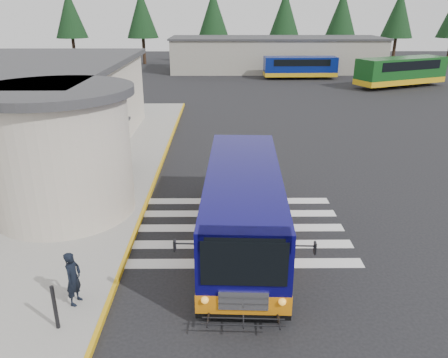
{
  "coord_description": "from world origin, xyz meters",
  "views": [
    {
      "loc": [
        -0.98,
        -15.07,
        7.54
      ],
      "look_at": [
        -0.88,
        -0.5,
        1.82
      ],
      "focal_mm": 35.0,
      "sensor_mm": 36.0,
      "label": 1
    }
  ],
  "objects_px": {
    "pedestrian_a": "(73,278)",
    "pedestrian_b": "(100,206)",
    "bollard": "(55,307)",
    "far_bus_a": "(300,66)",
    "far_bus_b": "(401,71)",
    "transit_bus": "(243,210)"
  },
  "relations": [
    {
      "from": "pedestrian_a",
      "to": "far_bus_b",
      "type": "height_order",
      "value": "far_bus_b"
    },
    {
      "from": "pedestrian_b",
      "to": "bollard",
      "type": "distance_m",
      "value": 5.46
    },
    {
      "from": "transit_bus",
      "to": "far_bus_a",
      "type": "bearing_deg",
      "value": 80.06
    },
    {
      "from": "far_bus_b",
      "to": "transit_bus",
      "type": "bearing_deg",
      "value": 127.37
    },
    {
      "from": "pedestrian_a",
      "to": "far_bus_b",
      "type": "xyz_separation_m",
      "value": [
        22.18,
        35.27,
        0.73
      ]
    },
    {
      "from": "transit_bus",
      "to": "bollard",
      "type": "relative_size",
      "value": 7.78
    },
    {
      "from": "transit_bus",
      "to": "pedestrian_a",
      "type": "bearing_deg",
      "value": -140.89
    },
    {
      "from": "transit_bus",
      "to": "pedestrian_a",
      "type": "xyz_separation_m",
      "value": [
        -4.63,
        -3.44,
        -0.35
      ]
    },
    {
      "from": "far_bus_b",
      "to": "far_bus_a",
      "type": "bearing_deg",
      "value": 35.08
    },
    {
      "from": "bollard",
      "to": "pedestrian_b",
      "type": "bearing_deg",
      "value": 92.9
    },
    {
      "from": "pedestrian_b",
      "to": "far_bus_b",
      "type": "xyz_separation_m",
      "value": [
        22.61,
        30.81,
        0.71
      ]
    },
    {
      "from": "transit_bus",
      "to": "bollard",
      "type": "bearing_deg",
      "value": -134.68
    },
    {
      "from": "pedestrian_a",
      "to": "bollard",
      "type": "height_order",
      "value": "pedestrian_a"
    },
    {
      "from": "far_bus_a",
      "to": "far_bus_b",
      "type": "xyz_separation_m",
      "value": [
        9.28,
        -5.61,
        0.27
      ]
    },
    {
      "from": "pedestrian_b",
      "to": "far_bus_a",
      "type": "height_order",
      "value": "far_bus_a"
    },
    {
      "from": "bollard",
      "to": "far_bus_a",
      "type": "xyz_separation_m",
      "value": [
        13.05,
        41.87,
        0.61
      ]
    },
    {
      "from": "pedestrian_b",
      "to": "bollard",
      "type": "bearing_deg",
      "value": -34.33
    },
    {
      "from": "bollard",
      "to": "far_bus_a",
      "type": "relative_size",
      "value": 0.15
    },
    {
      "from": "transit_bus",
      "to": "pedestrian_b",
      "type": "height_order",
      "value": "transit_bus"
    },
    {
      "from": "pedestrian_a",
      "to": "transit_bus",
      "type": "bearing_deg",
      "value": -39.74
    },
    {
      "from": "bollard",
      "to": "transit_bus",
      "type": "bearing_deg",
      "value": 42.82
    },
    {
      "from": "pedestrian_a",
      "to": "pedestrian_b",
      "type": "height_order",
      "value": "pedestrian_b"
    }
  ]
}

